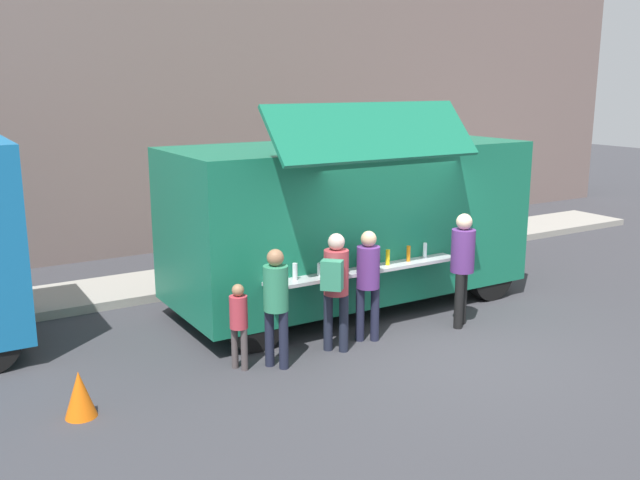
{
  "coord_description": "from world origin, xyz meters",
  "views": [
    {
      "loc": [
        -6.38,
        -7.25,
        3.73
      ],
      "look_at": [
        -0.8,
        1.87,
        1.3
      ],
      "focal_mm": 39.3,
      "sensor_mm": 36.0,
      "label": 1
    }
  ],
  "objects": [
    {
      "name": "curb_strip",
      "position": [
        -4.0,
        4.87,
        0.07
      ],
      "size": [
        28.0,
        1.6,
        0.15
      ],
      "primitive_type": "cube",
      "color": "#9E998E",
      "rests_on": "ground"
    },
    {
      "name": "trash_bin",
      "position": [
        4.25,
        4.57,
        0.51
      ],
      "size": [
        0.6,
        0.6,
        1.01
      ],
      "primitive_type": "cylinder",
      "color": "#2F5E36",
      "rests_on": "ground"
    },
    {
      "name": "customer_rear_waiting",
      "position": [
        -2.31,
        0.52,
        0.97
      ],
      "size": [
        0.33,
        0.33,
        1.62
      ],
      "rotation": [
        0.0,
        0.0,
        0.58
      ],
      "color": "#1E2235",
      "rests_on": "ground"
    },
    {
      "name": "customer_mid_with_backpack",
      "position": [
        -1.35,
        0.57,
        1.04
      ],
      "size": [
        0.53,
        0.53,
        1.7
      ],
      "rotation": [
        0.0,
        0.0,
        0.78
      ],
      "color": "#1F2434",
      "rests_on": "ground"
    },
    {
      "name": "food_truck_main",
      "position": [
        0.0,
        2.25,
        1.5
      ],
      "size": [
        5.95,
        3.09,
        3.44
      ],
      "rotation": [
        0.0,
        0.0,
        0.0
      ],
      "color": "#187553",
      "rests_on": "ground"
    },
    {
      "name": "customer_extra_browsing",
      "position": [
        0.89,
        0.46,
        1.06
      ],
      "size": [
        0.36,
        0.36,
        1.78
      ],
      "rotation": [
        0.0,
        0.0,
        2.17
      ],
      "color": "black",
      "rests_on": "ground"
    },
    {
      "name": "customer_front_ordering",
      "position": [
        -0.71,
        0.69,
        0.99
      ],
      "size": [
        0.34,
        0.34,
        1.65
      ],
      "rotation": [
        0.0,
        0.0,
        1.04
      ],
      "color": "#20233A",
      "rests_on": "ground"
    },
    {
      "name": "child_near_queue",
      "position": [
        -2.76,
        0.72,
        0.7
      ],
      "size": [
        0.24,
        0.24,
        1.17
      ],
      "rotation": [
        0.0,
        0.0,
        0.51
      ],
      "color": "#504645",
      "rests_on": "ground"
    },
    {
      "name": "building_behind",
      "position": [
        -3.0,
        8.77,
        3.85
      ],
      "size": [
        32.0,
        2.4,
        7.7
      ],
      "primitive_type": "cube",
      "color": "slate",
      "rests_on": "ground"
    },
    {
      "name": "ground_plane",
      "position": [
        0.0,
        0.0,
        0.0
      ],
      "size": [
        60.0,
        60.0,
        0.0
      ],
      "primitive_type": "plane",
      "color": "#38383D"
    },
    {
      "name": "traffic_cone_orange",
      "position": [
        -4.88,
        0.42,
        0.28
      ],
      "size": [
        0.36,
        0.36,
        0.55
      ],
      "primitive_type": "cone",
      "color": "orange",
      "rests_on": "ground"
    }
  ]
}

